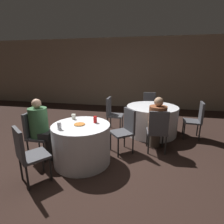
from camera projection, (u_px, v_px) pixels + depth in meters
name	position (u px, v px, depth m)	size (l,w,h in m)	color
ground_plane	(88.00, 162.00, 3.30)	(16.00, 16.00, 0.00)	black
wall_back	(124.00, 73.00, 7.23)	(16.00, 0.06, 2.80)	gray
table_near	(82.00, 144.00, 3.21)	(1.04, 1.04, 0.73)	silver
table_far	(151.00, 120.00, 4.56)	(1.30, 1.30, 0.73)	silver
chair_near_southwest	(26.00, 151.00, 2.57)	(0.56, 0.56, 0.91)	#47474C
chair_near_northeast	(126.00, 127.00, 3.57)	(0.56, 0.56, 0.91)	#47474C
chair_near_west	(35.00, 131.00, 3.35)	(0.41, 0.40, 0.91)	#47474C
chair_far_south	(158.00, 128.00, 3.50)	(0.44, 0.44, 0.91)	#47474C
chair_far_north	(149.00, 104.00, 5.53)	(0.43, 0.43, 0.91)	#47474C
chair_far_west	(112.00, 111.00, 4.75)	(0.41, 0.41, 0.91)	#47474C
chair_far_east	(197.00, 117.00, 4.21)	(0.44, 0.44, 0.91)	#47474C
person_green_jacket	(43.00, 129.00, 3.30)	(0.51, 0.34, 1.17)	#282828
person_floral_shirt	(157.00, 123.00, 3.63)	(0.37, 0.52, 1.15)	#4C4238
pizza_plate_near	(79.00, 124.00, 3.11)	(0.20, 0.20, 0.02)	white
soda_can_red	(95.00, 120.00, 3.21)	(0.07, 0.07, 0.12)	red
soda_can_silver	(59.00, 126.00, 2.87)	(0.07, 0.07, 0.12)	silver
cup_near	(74.00, 117.00, 3.41)	(0.08, 0.08, 0.10)	silver
bottle_far	(160.00, 103.00, 4.41)	(0.09, 0.09, 0.20)	silver
cup_far	(156.00, 104.00, 4.44)	(0.07, 0.07, 0.11)	white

